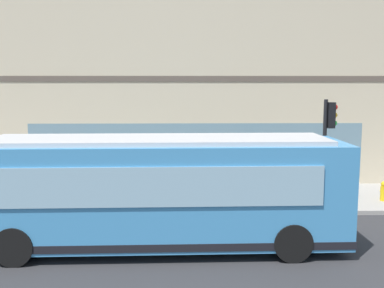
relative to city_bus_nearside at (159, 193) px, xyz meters
name	(u,v)px	position (x,y,z in m)	size (l,w,h in m)	color
ground	(203,242)	(0.39, -1.23, -1.55)	(120.00, 120.00, 0.00)	#2D2D30
sidewalk_curb	(198,198)	(5.14, -1.23, -1.48)	(4.31, 40.00, 0.15)	#9E9991
building_corner	(194,88)	(10.51, -1.23, 2.69)	(6.49, 20.39, 8.52)	beige
city_bus_nearside	(159,193)	(0.00, 0.00, 0.00)	(2.75, 10.09, 3.07)	#3F8CC6
traffic_light_near_corner	(328,132)	(3.65, -5.75, 1.25)	(0.32, 0.49, 3.80)	black
fire_hydrant	(384,191)	(4.35, -8.14, -1.04)	(0.35, 0.35, 0.74)	yellow
pedestrian_near_hydrant	(199,172)	(5.07, -1.29, -0.41)	(0.32, 0.32, 1.72)	gold
pedestrian_near_building_entrance	(230,178)	(4.03, -2.37, -0.46)	(0.32, 0.32, 1.65)	#B23338
pedestrian_walking_along_curb	(264,177)	(4.21, -3.62, -0.46)	(0.32, 0.32, 1.64)	#3359A5
pedestrian_by_light_pole	(348,174)	(5.08, -7.02, -0.52)	(0.32, 0.32, 1.56)	#3359A5
newspaper_vending_box	(245,181)	(5.76, -3.16, -0.95)	(0.44, 0.43, 0.90)	#BF3F19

